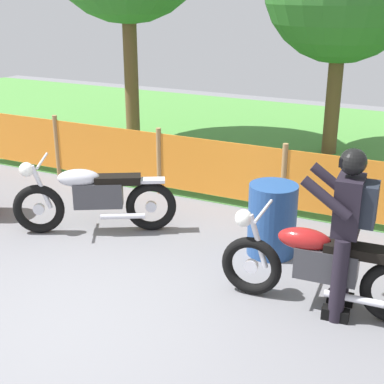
{
  "coord_description": "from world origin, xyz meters",
  "views": [
    {
      "loc": [
        3.07,
        -3.62,
        3.03
      ],
      "look_at": [
        0.52,
        1.52,
        0.9
      ],
      "focal_mm": 51.33,
      "sensor_mm": 36.0,
      "label": 1
    }
  ],
  "objects_px": {
    "rider_lead": "(347,224)",
    "spare_drum": "(272,220)",
    "motorcycle_lead": "(319,265)",
    "motorcycle_trailing": "(93,197)"
  },
  "relations": [
    {
      "from": "motorcycle_trailing",
      "to": "spare_drum",
      "type": "relative_size",
      "value": 2.16
    },
    {
      "from": "rider_lead",
      "to": "spare_drum",
      "type": "relative_size",
      "value": 1.92
    },
    {
      "from": "motorcycle_lead",
      "to": "spare_drum",
      "type": "xyz_separation_m",
      "value": [
        -0.81,
        0.96,
        -0.03
      ]
    },
    {
      "from": "motorcycle_trailing",
      "to": "spare_drum",
      "type": "height_order",
      "value": "motorcycle_trailing"
    },
    {
      "from": "rider_lead",
      "to": "spare_drum",
      "type": "bearing_deg",
      "value": -46.17
    },
    {
      "from": "motorcycle_trailing",
      "to": "spare_drum",
      "type": "distance_m",
      "value": 2.33
    },
    {
      "from": "spare_drum",
      "to": "rider_lead",
      "type": "bearing_deg",
      "value": -42.33
    },
    {
      "from": "rider_lead",
      "to": "motorcycle_lead",
      "type": "bearing_deg",
      "value": 0.51
    },
    {
      "from": "motorcycle_lead",
      "to": "rider_lead",
      "type": "xyz_separation_m",
      "value": [
        0.22,
        0.02,
        0.48
      ]
    },
    {
      "from": "motorcycle_lead",
      "to": "motorcycle_trailing",
      "type": "relative_size",
      "value": 1.08
    }
  ]
}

